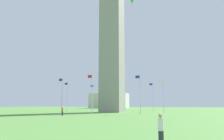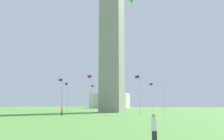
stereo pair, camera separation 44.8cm
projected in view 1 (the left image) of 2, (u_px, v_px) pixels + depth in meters
name	position (u px, v px, depth m)	size (l,w,h in m)	color
ground_plane	(112.00, 112.00, 64.22)	(260.00, 260.00, 0.00)	#548C3D
obelisk_monument	(112.00, 20.00, 68.48)	(6.13, 6.13, 55.74)	gray
flagpole_n	(67.00, 96.00, 69.58)	(1.12, 0.14, 9.13)	silver
flagpole_ne	(62.00, 94.00, 58.50)	(1.12, 0.14, 9.13)	silver
flagpole_e	(92.00, 92.00, 51.23)	(1.12, 0.14, 9.13)	silver
flagpole_se	(140.00, 93.00, 52.01)	(1.12, 0.14, 9.13)	silver
flagpole_s	(163.00, 94.00, 60.41)	(1.12, 0.14, 9.13)	silver
flagpole_sw	(153.00, 96.00, 71.48)	(1.12, 0.14, 9.13)	silver
flagpole_w	(125.00, 97.00, 78.76)	(1.12, 0.14, 9.13)	silver
flagpole_nw	(93.00, 97.00, 77.97)	(1.12, 0.14, 9.13)	silver
person_orange_shirt	(63.00, 111.00, 45.19)	(0.32, 0.32, 1.78)	#2D2D38
person_white_shirt	(161.00, 130.00, 12.22)	(0.32, 0.32, 1.73)	#2D2D38
kite_green_delta	(132.00, 1.00, 57.24)	(1.60, 2.10, 3.21)	green
distant_building	(109.00, 101.00, 135.07)	(21.78, 12.62, 8.89)	beige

